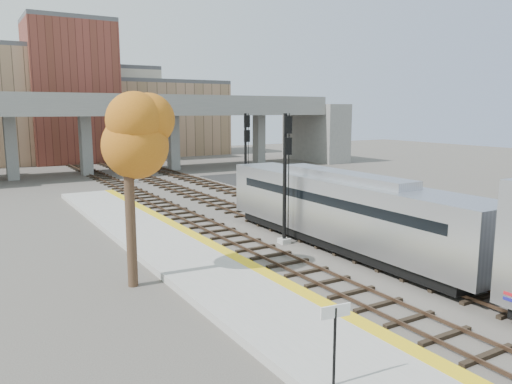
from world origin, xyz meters
TOP-DOWN VIEW (x-y plane):
  - ground at (0.00, 0.00)m, footprint 160.00×160.00m
  - platform at (-7.25, 0.00)m, footprint 4.50×60.00m
  - yellow_strip at (-5.35, 0.00)m, footprint 0.70×60.00m
  - tracks at (0.93, 12.50)m, footprint 10.70×95.00m
  - overpass at (4.92, 45.00)m, footprint 54.00×12.00m
  - buildings_far at (1.26, 66.57)m, footprint 43.00×21.00m
  - parking_lot at (14.00, 28.00)m, footprint 14.00×18.00m
  - locomotive at (1.00, 4.62)m, footprint 3.02×19.05m
  - signal_mast_near at (-1.10, 7.18)m, footprint 0.60×0.64m
  - signal_mast_mid at (3.00, 18.92)m, footprint 0.60×0.64m
  - signal_mast_far at (-1.10, 35.87)m, footprint 0.60×0.64m
  - station_sign at (-8.77, -6.51)m, footprint 0.90×0.16m
  - tree at (-10.81, 4.76)m, footprint 3.60×3.60m
  - car_a at (9.44, 23.60)m, footprint 2.65×4.13m
  - car_b at (12.10, 27.77)m, footprint 1.36×3.69m
  - car_c at (15.26, 32.19)m, footprint 2.18×3.92m

SIDE VIEW (x-z plane):
  - ground at x=0.00m, z-range 0.00..0.00m
  - parking_lot at x=14.00m, z-range 0.00..0.04m
  - tracks at x=0.93m, z-range -0.05..0.20m
  - platform at x=-7.25m, z-range 0.00..0.35m
  - yellow_strip at x=-5.35m, z-range 0.35..0.36m
  - car_c at x=15.26m, z-range 0.04..1.11m
  - car_b at x=12.10m, z-range 0.04..1.25m
  - car_a at x=9.44m, z-range 0.04..1.35m
  - station_sign at x=-8.77m, z-range 0.84..3.12m
  - locomotive at x=1.00m, z-range 0.23..4.33m
  - signal_mast_far at x=-1.10m, z-range -0.14..6.30m
  - signal_mast_mid at x=3.00m, z-range 0.04..7.46m
  - signal_mast_near at x=-1.10m, z-range 0.05..7.56m
  - overpass at x=4.92m, z-range 1.06..10.56m
  - tree at x=-10.81m, z-range 2.12..10.91m
  - buildings_far at x=1.26m, z-range -2.42..18.18m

